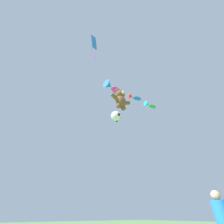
{
  "coord_description": "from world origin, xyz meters",
  "views": [
    {
      "loc": [
        -4.95,
        -3.0,
        1.16
      ],
      "look_at": [
        0.39,
        3.89,
        7.21
      ],
      "focal_mm": 24.0,
      "sensor_mm": 36.0,
      "label": 1
    }
  ],
  "objects_px": {
    "soccer_ball_kite": "(116,116)",
    "diamond_kite": "(94,44)",
    "fish_kite_magenta": "(113,88)",
    "teddy_bear_kite": "(121,99)",
    "fish_kite_cobalt": "(134,97)",
    "fish_kite_emerald": "(150,105)"
  },
  "relations": [
    {
      "from": "soccer_ball_kite",
      "to": "diamond_kite",
      "type": "distance_m",
      "value": 6.61
    },
    {
      "from": "fish_kite_magenta",
      "to": "diamond_kite",
      "type": "distance_m",
      "value": 4.24
    },
    {
      "from": "teddy_bear_kite",
      "to": "fish_kite_cobalt",
      "type": "height_order",
      "value": "fish_kite_cobalt"
    },
    {
      "from": "teddy_bear_kite",
      "to": "fish_kite_emerald",
      "type": "distance_m",
      "value": 6.67
    },
    {
      "from": "fish_kite_cobalt",
      "to": "fish_kite_emerald",
      "type": "relative_size",
      "value": 1.0
    },
    {
      "from": "fish_kite_cobalt",
      "to": "fish_kite_emerald",
      "type": "distance_m",
      "value": 2.38
    },
    {
      "from": "fish_kite_magenta",
      "to": "fish_kite_emerald",
      "type": "distance_m",
      "value": 5.35
    },
    {
      "from": "teddy_bear_kite",
      "to": "diamond_kite",
      "type": "xyz_separation_m",
      "value": [
        -2.96,
        -0.21,
        4.45
      ]
    },
    {
      "from": "fish_kite_emerald",
      "to": "diamond_kite",
      "type": "relative_size",
      "value": 0.55
    },
    {
      "from": "fish_kite_cobalt",
      "to": "fish_kite_emerald",
      "type": "xyz_separation_m",
      "value": [
        2.36,
        -0.23,
        -0.11
      ]
    },
    {
      "from": "fish_kite_cobalt",
      "to": "fish_kite_emerald",
      "type": "bearing_deg",
      "value": -5.58
    },
    {
      "from": "diamond_kite",
      "to": "fish_kite_cobalt",
      "type": "bearing_deg",
      "value": 16.35
    },
    {
      "from": "fish_kite_emerald",
      "to": "fish_kite_cobalt",
      "type": "bearing_deg",
      "value": 174.42
    },
    {
      "from": "fish_kite_magenta",
      "to": "fish_kite_cobalt",
      "type": "xyz_separation_m",
      "value": [
        2.97,
        0.05,
        0.38
      ]
    },
    {
      "from": "fish_kite_cobalt",
      "to": "fish_kite_magenta",
      "type": "bearing_deg",
      "value": -179.12
    },
    {
      "from": "fish_kite_magenta",
      "to": "diamond_kite",
      "type": "bearing_deg",
      "value": -151.83
    },
    {
      "from": "teddy_bear_kite",
      "to": "soccer_ball_kite",
      "type": "height_order",
      "value": "teddy_bear_kite"
    },
    {
      "from": "soccer_ball_kite",
      "to": "fish_kite_magenta",
      "type": "height_order",
      "value": "fish_kite_magenta"
    },
    {
      "from": "fish_kite_magenta",
      "to": "fish_kite_cobalt",
      "type": "bearing_deg",
      "value": 0.88
    },
    {
      "from": "diamond_kite",
      "to": "teddy_bear_kite",
      "type": "bearing_deg",
      "value": 4.09
    },
    {
      "from": "teddy_bear_kite",
      "to": "fish_kite_magenta",
      "type": "bearing_deg",
      "value": 74.33
    },
    {
      "from": "fish_kite_emerald",
      "to": "soccer_ball_kite",
      "type": "bearing_deg",
      "value": -168.74
    }
  ]
}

